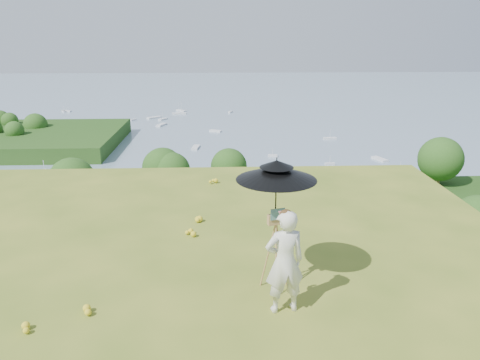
{
  "coord_description": "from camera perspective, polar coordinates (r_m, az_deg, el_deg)",
  "views": [
    {
      "loc": [
        1.02,
        -6.88,
        3.98
      ],
      "look_at": [
        1.4,
        2.17,
        1.1
      ],
      "focal_mm": 35.0,
      "sensor_mm": 36.0,
      "label": 1
    }
  ],
  "objects": [
    {
      "name": "sun_umbrella",
      "position": [
        7.12,
        4.41,
        -1.25
      ],
      "size": [
        1.47,
        1.47,
        1.04
      ],
      "primitive_type": null,
      "rotation": [
        0.0,
        0.0,
        0.23
      ],
      "color": "black",
      "rests_on": "field_easel"
    },
    {
      "name": "painter_cap",
      "position": [
        6.58,
        5.65,
        -4.03
      ],
      "size": [
        0.26,
        0.29,
        0.1
      ],
      "primitive_type": null,
      "rotation": [
        0.0,
        0.0,
        0.37
      ],
      "color": "#E07B80",
      "rests_on": "painter"
    },
    {
      "name": "wildflowers",
      "position": [
        8.2,
        -9.43,
        -11.21
      ],
      "size": [
        10.0,
        10.5,
        0.12
      ],
      "primitive_type": null,
      "color": "yellow",
      "rests_on": "ground"
    },
    {
      "name": "bay_water",
      "position": [
        249.79,
        -2.65,
        8.83
      ],
      "size": [
        700.0,
        700.0,
        0.0
      ],
      "primitive_type": "plane",
      "color": "slate",
      "rests_on": "ground"
    },
    {
      "name": "forest_slope",
      "position": [
        53.32,
        -3.2,
        -20.65
      ],
      "size": [
        140.0,
        56.0,
        22.0
      ],
      "primitive_type": "cube",
      "color": "#183B10",
      "rests_on": "bay_water"
    },
    {
      "name": "moored_boats",
      "position": [
        172.58,
        -6.87,
        4.88
      ],
      "size": [
        140.0,
        140.0,
        0.7
      ],
      "primitive_type": null,
      "color": "silver",
      "rests_on": "bay_water"
    },
    {
      "name": "peninsula",
      "position": [
        181.86,
        -27.19,
        5.2
      ],
      "size": [
        90.0,
        60.0,
        12.0
      ],
      "primitive_type": null,
      "color": "#183B10",
      "rests_on": "bay_water"
    },
    {
      "name": "slope_trees",
      "position": [
        45.99,
        -3.49,
        -6.81
      ],
      "size": [
        110.0,
        50.0,
        6.0
      ],
      "primitive_type": null,
      "color": "#224514",
      "rests_on": "forest_slope"
    },
    {
      "name": "field_easel",
      "position": [
        7.47,
        4.33,
        -8.42
      ],
      "size": [
        0.66,
        0.66,
        1.42
      ],
      "primitive_type": null,
      "rotation": [
        0.0,
        0.0,
        0.28
      ],
      "color": "#A18443",
      "rests_on": "ground"
    },
    {
      "name": "harbor_town",
      "position": [
        88.47,
        -2.9,
        -4.66
      ],
      "size": [
        110.0,
        22.0,
        5.0
      ],
      "primitive_type": null,
      "color": "silver",
      "rests_on": "shoreline_tier"
    },
    {
      "name": "ground",
      "position": [
        8.01,
        -9.62,
        -12.45
      ],
      "size": [
        14.0,
        14.0,
        0.0
      ],
      "primitive_type": "plane",
      "color": "#556E1F",
      "rests_on": "ground"
    },
    {
      "name": "painter",
      "position": [
        6.9,
        5.46,
        -9.9
      ],
      "size": [
        0.65,
        0.49,
        1.61
      ],
      "primitive_type": "imported",
      "rotation": [
        0.0,
        0.0,
        3.34
      ],
      "color": "white",
      "rests_on": "ground"
    },
    {
      "name": "shoreline_tier",
      "position": [
        91.13,
        -2.84,
        -8.45
      ],
      "size": [
        170.0,
        28.0,
        8.0
      ],
      "primitive_type": "cube",
      "color": "#726A5B",
      "rests_on": "bay_water"
    }
  ]
}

